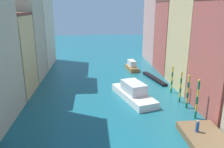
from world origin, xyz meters
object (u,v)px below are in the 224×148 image
Objects in this scene: waterfront_dock at (208,141)px; mooring_pole_1 at (188,91)px; vaporetto_white at (133,93)px; gondola_black at (154,79)px; mooring_pole_3 at (172,79)px; mooring_pole_0 at (197,99)px; person_on_dock at (197,126)px; motorboat_0 at (132,66)px; mooring_pole_2 at (181,87)px.

mooring_pole_1 is at bearing 81.51° from waterfront_dock.
vaporetto_white is (-5.58, 12.67, 0.60)m from waterfront_dock.
vaporetto_white is at bearing -122.19° from gondola_black.
vaporetto_white is (-6.68, -2.03, -1.30)m from mooring_pole_3.
mooring_pole_0 is at bearing -86.09° from gondola_black.
person_on_dock is 0.13× the size of vaporetto_white.
mooring_pole_1 is 8.04m from vaporetto_white.
motorboat_0 is (2.47, 16.36, -0.13)m from vaporetto_white.
waterfront_dock is at bearing -83.87° from motorboat_0.
waterfront_dock is 1.64× the size of mooring_pole_3.
waterfront_dock is 14.86m from mooring_pole_3.
mooring_pole_1 is at bearing -84.64° from gondola_black.
mooring_pole_0 reaches higher than person_on_dock.
mooring_pole_3 is 0.44× the size of vaporetto_white.
mooring_pole_1 is 20.75m from motorboat_0.
gondola_black is at bearing 95.02° from mooring_pole_2.
mooring_pole_3 is (1.75, 13.46, 0.87)m from person_on_dock.
vaporetto_white is 10.71m from gondola_black.
waterfront_dock is 0.72× the size of vaporetto_white.
mooring_pole_0 is 9.89m from vaporetto_white.
mooring_pole_3 is at bearing 89.49° from mooring_pole_2.
mooring_pole_2 reaches higher than gondola_black.
motorboat_0 reaches higher than waterfront_dock.
waterfront_dock is at bearing -98.49° from mooring_pole_1.
mooring_pole_0 reaches higher than vaporetto_white.
mooring_pole_3 reaches higher than person_on_dock.
mooring_pole_2 is at bearing 97.18° from mooring_pole_1.
waterfront_dock is 6.23m from mooring_pole_0.
waterfront_dock is 1.38× the size of motorboat_0.
gondola_black is (-0.99, 7.01, -2.05)m from mooring_pole_3.
person_on_dock is at bearing -100.15° from mooring_pole_2.
person_on_dock is 0.29× the size of mooring_pole_2.
mooring_pole_2 is 7.03m from vaporetto_white.
vaporetto_white is 16.55m from motorboat_0.
vaporetto_white is (-6.65, 1.83, -1.40)m from mooring_pole_2.
gondola_black is (0.76, 20.48, -1.18)m from person_on_dock.
mooring_pole_2 is at bearing 84.40° from waterfront_dock.
motorboat_0 is at bearing 102.38° from mooring_pole_1.
gondola_black is 1.58× the size of motorboat_0.
mooring_pole_1 reaches higher than waterfront_dock.
person_on_dock is 12.46m from vaporetto_white.
gondola_black is (-0.95, 10.87, -2.15)m from mooring_pole_2.
person_on_dock is 9.81m from mooring_pole_2.
motorboat_0 is at bearing 81.43° from vaporetto_white.
mooring_pole_2 is 18.73m from motorboat_0.
mooring_pole_2 is 0.56× the size of gondola_black.
vaporetto_white is 1.22× the size of gondola_black.
mooring_pole_2 is (1.06, 10.84, 1.99)m from waterfront_dock.
motorboat_0 reaches higher than person_on_dock.
mooring_pole_1 is (0.11, 3.15, -0.19)m from mooring_pole_0.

